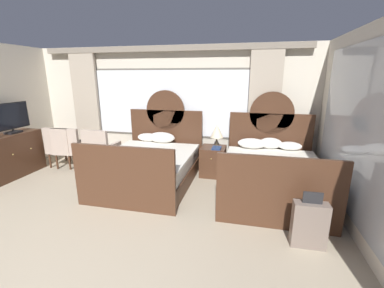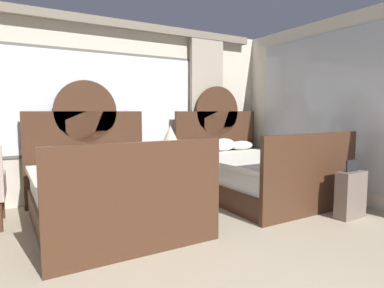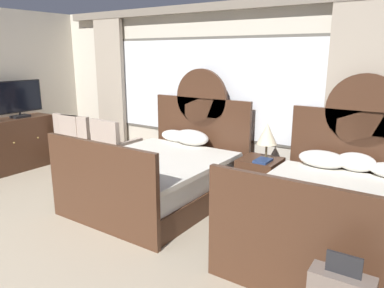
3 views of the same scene
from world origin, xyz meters
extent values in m
cube|color=beige|center=(0.00, 4.12, 1.35)|extent=(6.42, 0.07, 2.70)
cube|color=#605B52|center=(0.00, 4.07, 1.45)|extent=(3.87, 0.02, 1.54)
cube|color=white|center=(0.00, 4.07, 1.45)|extent=(3.79, 0.02, 1.46)
cube|color=tan|center=(2.09, 3.98, 1.30)|extent=(0.64, 0.08, 2.60)
cube|color=gray|center=(0.00, 3.98, 2.62)|extent=(5.91, 0.10, 0.12)
cube|color=beige|center=(3.25, 1.74, 1.35)|extent=(0.07, 4.68, 2.70)
cube|color=#B2B7BC|center=(3.20, 2.04, 1.35)|extent=(0.01, 3.28, 2.27)
cube|color=#472B1C|center=(-0.03, 2.83, 0.15)|extent=(1.59, 2.01, 0.30)
cube|color=white|center=(-0.03, 2.83, 0.43)|extent=(1.53, 1.91, 0.27)
cube|color=silver|center=(-0.03, 2.75, 0.60)|extent=(1.63, 1.81, 0.06)
cube|color=#472B1C|center=(-0.03, 3.87, 0.66)|extent=(1.67, 0.06, 1.32)
cylinder|color=#472B1C|center=(-0.03, 3.87, 1.32)|extent=(0.87, 0.06, 0.87)
cube|color=#472B1C|center=(-0.03, 1.80, 0.52)|extent=(1.67, 0.06, 1.04)
ellipsoid|color=white|center=(-0.39, 3.68, 0.72)|extent=(0.49, 0.26, 0.18)
ellipsoid|color=white|center=(-0.05, 3.62, 0.74)|extent=(0.59, 0.32, 0.23)
cube|color=#472B1C|center=(2.24, 2.83, 0.15)|extent=(1.59, 2.01, 0.30)
cube|color=white|center=(2.24, 2.83, 0.43)|extent=(1.53, 1.91, 0.27)
cube|color=silver|center=(2.24, 2.75, 0.60)|extent=(1.63, 1.81, 0.06)
cube|color=#472B1C|center=(2.24, 3.87, 0.66)|extent=(1.67, 0.06, 1.32)
cylinder|color=#472B1C|center=(2.24, 3.87, 1.32)|extent=(0.87, 0.06, 0.87)
cube|color=#472B1C|center=(2.24, 1.80, 0.52)|extent=(1.67, 0.06, 1.04)
ellipsoid|color=white|center=(1.89, 3.61, 0.73)|extent=(0.57, 0.34, 0.20)
ellipsoid|color=white|center=(2.25, 3.67, 0.74)|extent=(0.44, 0.28, 0.22)
ellipsoid|color=white|center=(2.62, 3.65, 0.71)|extent=(0.45, 0.31, 0.16)
cube|color=#472B1C|center=(1.11, 3.55, 0.31)|extent=(0.51, 0.51, 0.62)
sphere|color=tan|center=(1.11, 3.28, 0.44)|extent=(0.02, 0.02, 0.02)
cylinder|color=brown|center=(1.17, 3.59, 0.63)|extent=(0.14, 0.14, 0.02)
cylinder|color=brown|center=(1.17, 3.59, 0.73)|extent=(0.03, 0.03, 0.18)
cone|color=beige|center=(1.17, 3.59, 0.96)|extent=(0.27, 0.27, 0.28)
cube|color=navy|center=(1.19, 3.45, 0.63)|extent=(0.18, 0.26, 0.03)
cube|color=#B29E8E|center=(-1.10, 3.39, 0.52)|extent=(0.09, 0.56, 0.16)
cylinder|color=#472B1C|center=(-1.11, 3.65, 0.17)|extent=(0.04, 0.04, 0.34)
cylinder|color=#472B1C|center=(-1.13, 3.14, 0.17)|extent=(0.04, 0.04, 0.34)
cube|color=#75665B|center=(2.60, 1.49, 0.29)|extent=(0.41, 0.18, 0.58)
cube|color=#232326|center=(2.60, 1.49, 0.65)|extent=(0.22, 0.02, 0.15)
cylinder|color=black|center=(2.43, 1.49, 0.03)|extent=(0.05, 0.02, 0.05)
cylinder|color=black|center=(2.76, 1.49, 0.03)|extent=(0.05, 0.02, 0.05)
camera|label=1|loc=(1.81, -1.49, 2.05)|focal=23.67mm
camera|label=2|loc=(-1.08, -0.90, 1.31)|focal=30.45mm
camera|label=3|loc=(2.96, -0.79, 1.98)|focal=34.18mm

